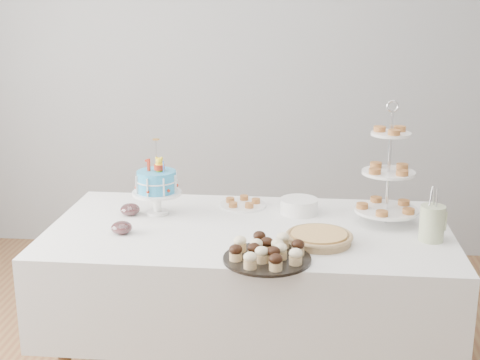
# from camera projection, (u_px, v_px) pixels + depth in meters

# --- Properties ---
(walls) EXTENTS (5.04, 4.04, 2.70)m
(walls) POSITION_uv_depth(u_px,v_px,m) (243.00, 120.00, 2.77)
(walls) COLOR #96999B
(walls) RESTS_ON floor
(table) EXTENTS (1.92, 1.02, 0.77)m
(table) POSITION_uv_depth(u_px,v_px,m) (249.00, 271.00, 3.27)
(table) COLOR silver
(table) RESTS_ON floor
(birthday_cake) EXTENTS (0.25, 0.25, 0.38)m
(birthday_cake) POSITION_uv_depth(u_px,v_px,m) (157.00, 194.00, 3.38)
(birthday_cake) COLOR white
(birthday_cake) RESTS_ON table
(cupcake_tray) EXTENTS (0.37, 0.37, 0.09)m
(cupcake_tray) POSITION_uv_depth(u_px,v_px,m) (267.00, 251.00, 2.81)
(cupcake_tray) COLOR black
(cupcake_tray) RESTS_ON table
(pie) EXTENTS (0.31, 0.31, 0.05)m
(pie) POSITION_uv_depth(u_px,v_px,m) (319.00, 237.00, 3.00)
(pie) COLOR tan
(pie) RESTS_ON table
(tiered_stand) EXTENTS (0.31, 0.31, 0.61)m
(tiered_stand) POSITION_uv_depth(u_px,v_px,m) (388.00, 173.00, 3.21)
(tiered_stand) COLOR silver
(tiered_stand) RESTS_ON table
(plate_stack) EXTENTS (0.19, 0.19, 0.08)m
(plate_stack) POSITION_uv_depth(u_px,v_px,m) (299.00, 206.00, 3.41)
(plate_stack) COLOR white
(plate_stack) RESTS_ON table
(pastry_plate) EXTENTS (0.25, 0.25, 0.04)m
(pastry_plate) POSITION_uv_depth(u_px,v_px,m) (242.00, 203.00, 3.53)
(pastry_plate) COLOR white
(pastry_plate) RESTS_ON table
(jam_bowl_a) EXTENTS (0.10, 0.10, 0.06)m
(jam_bowl_a) POSITION_uv_depth(u_px,v_px,m) (122.00, 228.00, 3.12)
(jam_bowl_a) COLOR silver
(jam_bowl_a) RESTS_ON table
(jam_bowl_b) EXTENTS (0.10, 0.10, 0.06)m
(jam_bowl_b) POSITION_uv_depth(u_px,v_px,m) (130.00, 210.00, 3.38)
(jam_bowl_b) COLOR silver
(jam_bowl_b) RESTS_ON table
(utensil_pitcher) EXTENTS (0.12, 0.11, 0.25)m
(utensil_pitcher) POSITION_uv_depth(u_px,v_px,m) (432.00, 222.00, 3.02)
(utensil_pitcher) COLOR beige
(utensil_pitcher) RESTS_ON table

